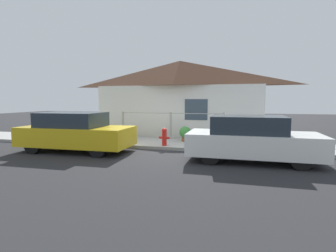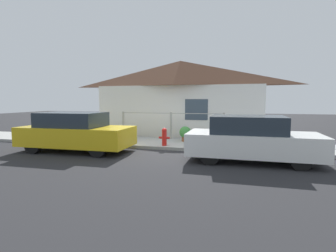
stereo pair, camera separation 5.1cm
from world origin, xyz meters
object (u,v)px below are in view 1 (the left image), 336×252
at_px(car_right, 251,139).
at_px(car_left, 75,132).
at_px(fire_hydrant, 164,136).
at_px(potted_plant_near_hydrant, 185,133).

bearing_deg(car_right, car_left, -179.98).
xyz_separation_m(car_right, fire_hydrant, (-3.20, 1.38, -0.22)).
distance_m(car_right, fire_hydrant, 3.49).
xyz_separation_m(car_left, potted_plant_near_hydrant, (3.63, 2.65, -0.24)).
bearing_deg(fire_hydrant, car_right, -23.30).
distance_m(car_left, car_right, 6.24).
height_order(car_left, car_right, car_left).
relative_size(car_right, fire_hydrant, 5.68).
distance_m(car_right, potted_plant_near_hydrant, 3.73).
height_order(car_left, fire_hydrant, car_left).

